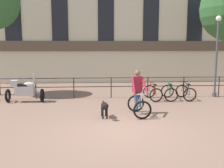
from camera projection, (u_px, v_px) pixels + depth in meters
The scene contains 10 objects.
ground_plane at pixel (122, 130), 8.18m from camera, with size 60.00×60.00×0.00m, color #7A5B4C.
canal_railing at pixel (111, 84), 13.21m from camera, with size 15.05×0.05×1.05m.
building_facade at pixel (106, 10), 18.29m from camera, with size 18.00×0.72×10.27m.
cyclist_with_bike at pixel (138, 95), 9.99m from camera, with size 0.75×1.21×1.70m.
dog at pixel (105, 106), 9.50m from camera, with size 0.27×1.03×0.63m.
parked_motorcycle at pixel (24, 90), 12.25m from camera, with size 1.72×0.65×1.35m.
parked_bicycle_near_lamp at pixel (153, 93), 12.75m from camera, with size 0.76×1.17×0.86m.
parked_bicycle_mid_left at pixel (169, 92), 12.80m from camera, with size 0.78×1.17×0.86m.
parked_bicycle_mid_right at pixel (186, 92), 12.86m from camera, with size 0.70×1.13×0.86m.
street_lamp at pixel (217, 52), 13.26m from camera, with size 0.28×0.28×4.10m.
Camera 1 is at (-0.85, -7.84, 2.62)m, focal length 42.00 mm.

